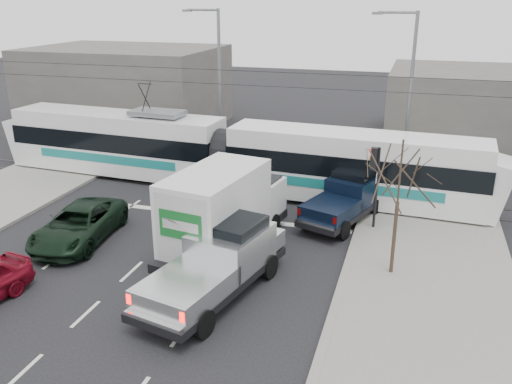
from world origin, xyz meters
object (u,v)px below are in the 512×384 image
(bare_tree, at_px, (400,178))
(box_truck, at_px, (224,211))
(street_lamp_near, at_px, (407,88))
(tram, at_px, (226,154))
(silver_pickup, at_px, (220,260))
(street_lamp_far, at_px, (217,74))
(traffic_signal, at_px, (375,170))
(green_car, at_px, (79,224))
(navy_pickup, at_px, (347,197))

(bare_tree, bearing_deg, box_truck, 178.68)
(street_lamp_near, bearing_deg, tram, -155.27)
(tram, distance_m, silver_pickup, 10.89)
(street_lamp_far, bearing_deg, tram, -65.87)
(traffic_signal, distance_m, street_lamp_far, 14.47)
(box_truck, bearing_deg, green_car, -163.24)
(silver_pickup, height_order, navy_pickup, silver_pickup)
(traffic_signal, relative_size, street_lamp_near, 0.40)
(traffic_signal, relative_size, tram, 0.14)
(traffic_signal, bearing_deg, street_lamp_far, 138.28)
(bare_tree, height_order, tram, tram)
(silver_pickup, distance_m, green_car, 7.41)
(silver_pickup, xyz_separation_m, box_truck, (-0.93, 3.01, 0.56))
(street_lamp_near, bearing_deg, silver_pickup, -110.42)
(street_lamp_near, height_order, tram, street_lamp_near)
(silver_pickup, bearing_deg, green_car, 175.58)
(bare_tree, bearing_deg, traffic_signal, 105.76)
(street_lamp_far, bearing_deg, bare_tree, -48.88)
(green_car, bearing_deg, traffic_signal, 15.71)
(bare_tree, height_order, street_lamp_far, street_lamp_far)
(traffic_signal, bearing_deg, bare_tree, -74.24)
(green_car, bearing_deg, tram, 59.70)
(box_truck, bearing_deg, traffic_signal, 44.43)
(traffic_signal, distance_m, box_truck, 6.73)
(bare_tree, bearing_deg, silver_pickup, -153.12)
(bare_tree, xyz_separation_m, green_car, (-12.70, -0.67, -3.06))
(street_lamp_near, bearing_deg, bare_tree, -88.58)
(box_truck, relative_size, navy_pickup, 1.32)
(silver_pickup, bearing_deg, traffic_signal, 69.43)
(traffic_signal, bearing_deg, silver_pickup, -123.31)
(silver_pickup, bearing_deg, street_lamp_near, 82.31)
(traffic_signal, xyz_separation_m, green_car, (-11.57, -4.67, -2.01))
(traffic_signal, bearing_deg, tram, 156.51)
(bare_tree, height_order, silver_pickup, bare_tree)
(traffic_signal, distance_m, street_lamp_near, 7.91)
(green_car, bearing_deg, box_truck, 1.37)
(green_car, bearing_deg, silver_pickup, -23.43)
(silver_pickup, xyz_separation_m, navy_pickup, (3.32, 7.67, -0.09))
(bare_tree, relative_size, traffic_signal, 1.39)
(street_lamp_near, height_order, navy_pickup, street_lamp_near)
(bare_tree, distance_m, silver_pickup, 6.83)
(traffic_signal, bearing_deg, street_lamp_near, 83.59)
(traffic_signal, height_order, navy_pickup, traffic_signal)
(street_lamp_far, height_order, silver_pickup, street_lamp_far)
(street_lamp_near, bearing_deg, green_car, -135.56)
(green_car, bearing_deg, navy_pickup, 21.61)
(street_lamp_far, xyz_separation_m, box_truck, (5.23, -13.35, -3.36))
(tram, bearing_deg, silver_pickup, -67.90)
(silver_pickup, bearing_deg, street_lamp_far, 123.36)
(bare_tree, distance_m, box_truck, 6.87)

